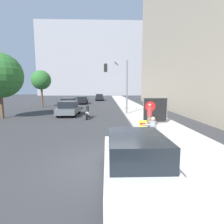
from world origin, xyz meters
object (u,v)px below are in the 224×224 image
at_px(protest_banner, 155,110).
at_px(car_on_road_nearest, 69,108).
at_px(car_on_road_far_lane, 100,97).
at_px(car_on_road_midblock, 69,104).
at_px(jogger_on_sidewalk, 149,115).
at_px(parked_car_curbside, 136,159).
at_px(street_tree_midblock, 41,80).
at_px(seated_protester, 153,128).
at_px(traffic_light_pole, 119,78).
at_px(motorcycle_on_road, 88,113).
at_px(car_on_road_distant, 82,100).

bearing_deg(protest_banner, car_on_road_nearest, 146.71).
bearing_deg(car_on_road_far_lane, car_on_road_midblock, -100.31).
height_order(jogger_on_sidewalk, parked_car_curbside, jogger_on_sidewalk).
bearing_deg(jogger_on_sidewalk, street_tree_midblock, -22.21).
relative_size(seated_protester, protest_banner, 0.63).
xyz_separation_m(protest_banner, traffic_light_pole, (-2.41, 5.35, 2.67)).
distance_m(protest_banner, street_tree_midblock, 19.11).
distance_m(seated_protester, street_tree_midblock, 21.75).
bearing_deg(protest_banner, car_on_road_midblock, 130.79).
relative_size(car_on_road_nearest, car_on_road_midblock, 0.94).
distance_m(traffic_light_pole, street_tree_midblock, 13.56).
xyz_separation_m(car_on_road_midblock, car_on_road_far_lane, (3.32, 18.24, -0.00)).
bearing_deg(street_tree_midblock, car_on_road_far_lane, 61.70).
distance_m(seated_protester, jogger_on_sidewalk, 2.90).
height_order(seated_protester, car_on_road_midblock, car_on_road_midblock).
height_order(protest_banner, street_tree_midblock, street_tree_midblock).
bearing_deg(motorcycle_on_road, car_on_road_far_lane, 89.71).
distance_m(car_on_road_nearest, car_on_road_distant, 14.06).
height_order(jogger_on_sidewalk, car_on_road_far_lane, jogger_on_sidewalk).
relative_size(traffic_light_pole, motorcycle_on_road, 2.68).
distance_m(car_on_road_nearest, motorcycle_on_road, 2.87).
height_order(traffic_light_pole, motorcycle_on_road, traffic_light_pole).
bearing_deg(car_on_road_nearest, traffic_light_pole, 4.11).
bearing_deg(protest_banner, parked_car_curbside, -109.00).
distance_m(traffic_light_pole, car_on_road_midblock, 8.37).
relative_size(car_on_road_nearest, car_on_road_far_lane, 0.87).
bearing_deg(car_on_road_nearest, car_on_road_distant, 92.33).
relative_size(car_on_road_distant, car_on_road_far_lane, 0.99).
bearing_deg(jogger_on_sidewalk, motorcycle_on_road, -17.41).
bearing_deg(parked_car_curbside, protest_banner, 71.00).
xyz_separation_m(car_on_road_distant, motorcycle_on_road, (2.70, -15.96, -0.16)).
relative_size(seated_protester, street_tree_midblock, 0.22).
distance_m(jogger_on_sidewalk, car_on_road_distant, 21.93).
bearing_deg(car_on_road_distant, seated_protester, -73.84).
relative_size(protest_banner, motorcycle_on_road, 0.92).
bearing_deg(motorcycle_on_road, seated_protester, -61.41).
bearing_deg(car_on_road_far_lane, street_tree_midblock, -118.30).
xyz_separation_m(traffic_light_pole, car_on_road_nearest, (-5.18, -0.37, -3.08)).
bearing_deg(protest_banner, motorcycle_on_road, 150.67).
bearing_deg(parked_car_curbside, motorcycle_on_road, 102.92).
height_order(parked_car_curbside, car_on_road_midblock, car_on_road_midblock).
bearing_deg(traffic_light_pole, car_on_road_distant, 112.80).
bearing_deg(car_on_road_distant, motorcycle_on_road, -80.39).
height_order(seated_protester, car_on_road_distant, car_on_road_distant).
height_order(protest_banner, car_on_road_far_lane, protest_banner).
bearing_deg(car_on_road_far_lane, jogger_on_sidewalk, -81.44).
height_order(traffic_light_pole, car_on_road_far_lane, traffic_light_pole).
height_order(seated_protester, car_on_road_far_lane, car_on_road_far_lane).
bearing_deg(car_on_road_nearest, jogger_on_sidewalk, -44.37).
height_order(car_on_road_distant, motorcycle_on_road, car_on_road_distant).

